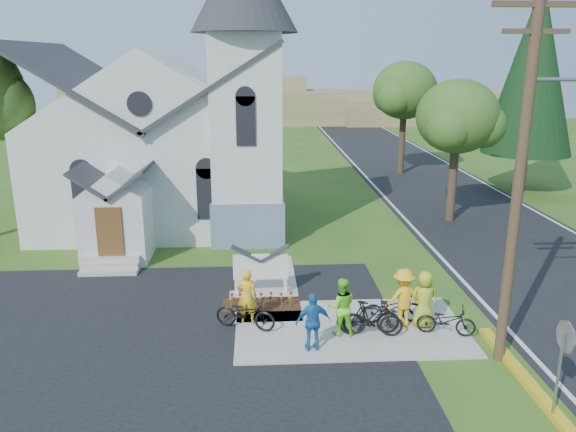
{
  "coord_description": "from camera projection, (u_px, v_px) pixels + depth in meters",
  "views": [
    {
      "loc": [
        -1.3,
        -14.96,
        8.01
      ],
      "look_at": [
        -0.15,
        5.0,
        2.35
      ],
      "focal_mm": 35.0,
      "sensor_mm": 36.0,
      "label": 1
    }
  ],
  "objects": [
    {
      "name": "utility_pole",
      "position": [
        523.0,
        166.0,
        14.01
      ],
      "size": [
        3.45,
        0.28,
        10.0
      ],
      "color": "#442D22",
      "rests_on": "ground"
    },
    {
      "name": "bike_2",
      "position": [
        392.0,
        308.0,
        17.37
      ],
      "size": [
        1.89,
        0.71,
        0.99
      ],
      "primitive_type": "imported",
      "rotation": [
        0.0,
        0.0,
        1.6
      ],
      "color": "black",
      "rests_on": "sidewalk"
    },
    {
      "name": "bike_0",
      "position": [
        245.0,
        313.0,
        16.97
      ],
      "size": [
        2.01,
        1.28,
        1.0
      ],
      "primitive_type": "imported",
      "rotation": [
        0.0,
        0.0,
        1.21
      ],
      "color": "black",
      "rests_on": "sidewalk"
    },
    {
      "name": "ground",
      "position": [
        303.0,
        338.0,
        16.62
      ],
      "size": [
        120.0,
        120.0,
        0.0
      ],
      "primitive_type": "plane",
      "color": "#335718",
      "rests_on": "ground"
    },
    {
      "name": "cyclist_0",
      "position": [
        247.0,
        296.0,
        17.28
      ],
      "size": [
        0.68,
        0.49,
        1.74
      ],
      "primitive_type": "imported",
      "rotation": [
        0.0,
        0.0,
        3.02
      ],
      "color": "yellow",
      "rests_on": "sidewalk"
    },
    {
      "name": "cyclist_4",
      "position": [
        424.0,
        299.0,
        16.99
      ],
      "size": [
        0.88,
        0.58,
        1.8
      ],
      "primitive_type": "imported",
      "rotation": [
        0.0,
        0.0,
        3.14
      ],
      "color": "#A5BC23",
      "rests_on": "sidewalk"
    },
    {
      "name": "bike_4",
      "position": [
        446.0,
        320.0,
        16.61
      ],
      "size": [
        1.81,
        1.04,
        0.9
      ],
      "primitive_type": "imported",
      "rotation": [
        0.0,
        0.0,
        1.29
      ],
      "color": "black",
      "rests_on": "sidewalk"
    },
    {
      "name": "bike_1",
      "position": [
        370.0,
        317.0,
        16.61
      ],
      "size": [
        1.82,
        0.54,
        1.09
      ],
      "primitive_type": "imported",
      "rotation": [
        0.0,
        0.0,
        1.59
      ],
      "color": "black",
      "rests_on": "sidewalk"
    },
    {
      "name": "distant_hills",
      "position": [
        292.0,
        106.0,
        70.32
      ],
      "size": [
        61.0,
        10.0,
        5.6
      ],
      "color": "olive",
      "rests_on": "ground"
    },
    {
      "name": "cyclist_1",
      "position": [
        341.0,
        306.0,
        16.53
      ],
      "size": [
        0.88,
        0.69,
        1.77
      ],
      "primitive_type": "imported",
      "rotation": [
        0.0,
        0.0,
        3.12
      ],
      "color": "#77E92B",
      "rests_on": "sidewalk"
    },
    {
      "name": "church_sign",
      "position": [
        261.0,
        267.0,
        19.35
      ],
      "size": [
        2.2,
        0.4,
        1.7
      ],
      "color": "#ADA99C",
      "rests_on": "ground"
    },
    {
      "name": "road",
      "position": [
        458.0,
        205.0,
        31.58
      ],
      "size": [
        8.0,
        90.0,
        0.02
      ],
      "primitive_type": "cube",
      "color": "black",
      "rests_on": "ground"
    },
    {
      "name": "parking_lot",
      "position": [
        36.0,
        383.0,
        14.31
      ],
      "size": [
        20.0,
        16.0,
        0.02
      ],
      "primitive_type": "cube",
      "color": "black",
      "rests_on": "ground"
    },
    {
      "name": "sidewalk",
      "position": [
        350.0,
        328.0,
        17.18
      ],
      "size": [
        7.0,
        4.0,
        0.05
      ],
      "primitive_type": "cube",
      "color": "#ADA99C",
      "rests_on": "ground"
    },
    {
      "name": "cyclist_3",
      "position": [
        403.0,
        298.0,
        17.02
      ],
      "size": [
        1.32,
        0.93,
        1.86
      ],
      "primitive_type": "imported",
      "rotation": [
        0.0,
        0.0,
        3.36
      ],
      "color": "yellow",
      "rests_on": "sidewalk"
    },
    {
      "name": "cyclist_2",
      "position": [
        313.0,
        322.0,
        15.64
      ],
      "size": [
        1.05,
        0.54,
        1.71
      ],
      "primitive_type": "imported",
      "rotation": [
        0.0,
        0.0,
        3.27
      ],
      "color": "#236AB0",
      "rests_on": "sidewalk"
    },
    {
      "name": "church",
      "position": [
        168.0,
        117.0,
        26.88
      ],
      "size": [
        12.35,
        12.0,
        13.0
      ],
      "color": "silver",
      "rests_on": "ground"
    },
    {
      "name": "conifer",
      "position": [
        534.0,
        68.0,
        32.73
      ],
      "size": [
        5.2,
        5.2,
        12.4
      ],
      "color": "#372A1E",
      "rests_on": "ground"
    },
    {
      "name": "flower_bed",
      "position": [
        261.0,
        305.0,
        18.76
      ],
      "size": [
        2.6,
        1.1,
        0.07
      ],
      "primitive_type": "cube",
      "color": "#371E0F",
      "rests_on": "ground"
    },
    {
      "name": "bike_3",
      "position": [
        373.0,
        319.0,
        16.53
      ],
      "size": [
        1.84,
        0.79,
        1.07
      ],
      "primitive_type": "imported",
      "rotation": [
        0.0,
        0.0,
        1.4
      ],
      "color": "black",
      "rests_on": "sidewalk"
    },
    {
      "name": "tree_road_near",
      "position": [
        458.0,
        117.0,
        27.2
      ],
      "size": [
        4.0,
        4.0,
        7.05
      ],
      "color": "#372A1E",
      "rests_on": "ground"
    },
    {
      "name": "stop_sign",
      "position": [
        564.0,
        350.0,
        12.4
      ],
      "size": [
        0.11,
        0.76,
        2.48
      ],
      "color": "gray",
      "rests_on": "ground"
    },
    {
      "name": "tree_road_mid",
      "position": [
        405.0,
        91.0,
        38.6
      ],
      "size": [
        4.4,
        4.4,
        7.8
      ],
      "color": "#372A1E",
      "rests_on": "ground"
    }
  ]
}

